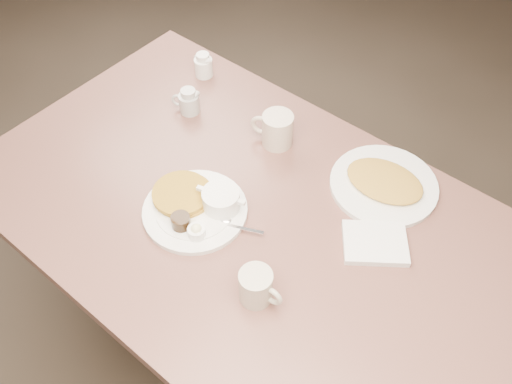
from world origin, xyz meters
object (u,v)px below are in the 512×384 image
Objects in this scene: main_plate at (198,205)px; coffee_mug_near at (257,286)px; coffee_mug_far at (276,129)px; creamer_right at (203,65)px; hash_plate at (384,184)px; diner_table at (252,251)px; creamer_left at (189,102)px.

main_plate is 0.30m from coffee_mug_near.
coffee_mug_near reaches higher than main_plate.
coffee_mug_far is 0.39m from creamer_right.
hash_plate is (0.05, 0.48, -0.03)m from coffee_mug_near.
creamer_right is (-0.49, 0.34, 0.21)m from diner_table.
creamer_right is at bearing 165.73° from coffee_mug_far.
coffee_mug_far is at bearing -171.34° from hash_plate.
main_plate is 3.15× the size of coffee_mug_near.
creamer_right is at bearing 176.36° from hash_plate.
coffee_mug_far is 1.53× the size of creamer_right.
coffee_mug_far is at bearing 123.21° from coffee_mug_near.
diner_table is 11.03× the size of coffee_mug_far.
coffee_mug_far is 0.29m from creamer_left.
main_plate is 4.02× the size of creamer_right.
coffee_mug_near reaches higher than creamer_right.
creamer_right is at bearing 118.81° from creamer_left.
main_plate is 2.63× the size of coffee_mug_far.
coffee_mug_far is at bearing 12.09° from creamer_left.
coffee_mug_near is 0.48m from hash_plate.
diner_table is 13.22× the size of coffee_mug_near.
diner_table is 0.35m from coffee_mug_far.
creamer_left is 0.97× the size of creamer_right.
coffee_mug_far is at bearing 114.58° from diner_table.
creamer_right is 0.70m from hash_plate.
coffee_mug_far is 1.57× the size of creamer_left.
creamer_left is 0.27× the size of hash_plate.
coffee_mug_near is (0.28, -0.10, 0.02)m from main_plate.
hash_plate reaches higher than diner_table.
main_plate is 0.56m from creamer_right.
main_plate is at bearing -42.71° from creamer_left.
coffee_mug_far is 0.42× the size of hash_plate.
hash_plate is at bearing 83.95° from coffee_mug_near.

